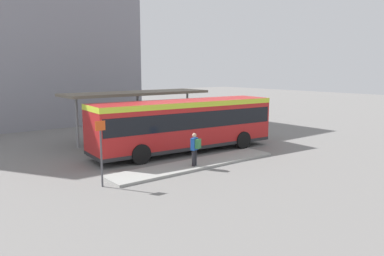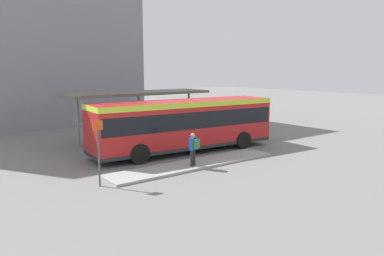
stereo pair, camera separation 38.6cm
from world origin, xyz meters
The scene contains 12 objects.
ground_plane centered at (0.00, 0.00, 0.00)m, with size 120.00×120.00×0.00m, color slate.
curb_island centered at (-1.50, -2.94, 0.06)m, with size 9.70×1.80×0.12m.
city_bus centered at (0.01, 0.00, 1.80)m, with size 11.54×3.49×3.07m.
pedestrian_waiting centered at (-1.89, -3.34, 1.07)m, with size 0.49×0.52×1.66m.
bicycle_orange centered at (8.51, 1.92, 0.37)m, with size 0.48×1.73×0.74m.
bicycle_red centered at (8.26, 2.73, 0.37)m, with size 0.48×1.71×0.74m.
bicycle_green centered at (8.49, 3.55, 0.37)m, with size 0.48×1.69×0.73m.
station_shelter centered at (-0.20, 5.10, 3.20)m, with size 10.26×3.06×3.36m.
potted_planter_near_shelter centered at (-3.06, 2.26, 0.61)m, with size 0.71×0.71×1.16m.
potted_planter_far_side centered at (3.27, 2.86, 0.64)m, with size 0.79×0.79×1.22m.
platform_sign centered at (-6.82, -3.22, 1.56)m, with size 0.44×0.08×2.80m.
station_building centered at (-5.53, 20.28, 8.72)m, with size 21.51×13.35×17.45m.
Camera 2 is at (-13.02, -17.70, 4.91)m, focal length 35.00 mm.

